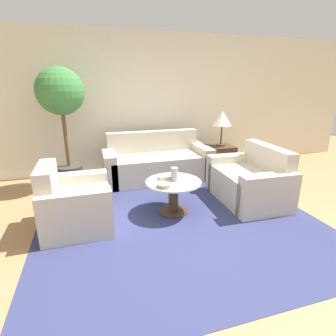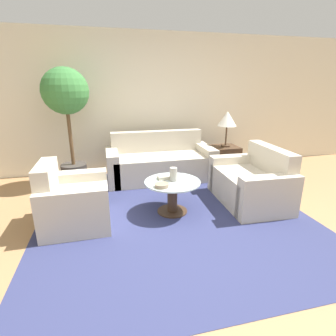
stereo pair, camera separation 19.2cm
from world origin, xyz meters
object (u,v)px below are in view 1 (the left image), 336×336
(sofa_main, at_px, (156,163))
(vase, at_px, (174,174))
(armchair, at_px, (72,205))
(table_lamp, at_px, (222,119))
(coffee_table, at_px, (173,192))
(potted_plant, at_px, (62,104))
(book_stack, at_px, (166,177))
(loveseat, at_px, (251,182))
(bowl, at_px, (164,185))

(sofa_main, bearing_deg, vase, -94.49)
(armchair, relative_size, table_lamp, 1.30)
(coffee_table, bearing_deg, vase, 42.06)
(armchair, height_order, coffee_table, armchair)
(sofa_main, relative_size, vase, 10.48)
(armchair, height_order, potted_plant, potted_plant)
(book_stack, bearing_deg, loveseat, -6.82)
(sofa_main, bearing_deg, potted_plant, 178.03)
(bowl, xyz_separation_m, book_stack, (0.12, 0.28, 0.00))
(loveseat, relative_size, potted_plant, 0.65)
(sofa_main, bearing_deg, table_lamp, -1.64)
(table_lamp, bearing_deg, armchair, -152.62)
(sofa_main, distance_m, vase, 1.42)
(potted_plant, bearing_deg, bowl, -53.43)
(armchair, bearing_deg, loveseat, -88.81)
(armchair, relative_size, vase, 4.70)
(vase, bearing_deg, potted_plant, 134.14)
(armchair, height_order, bowl, armchair)
(loveseat, bearing_deg, sofa_main, -138.84)
(coffee_table, bearing_deg, table_lamp, 44.33)
(loveseat, distance_m, bowl, 1.44)
(vase, bearing_deg, table_lamp, 44.35)
(sofa_main, bearing_deg, armchair, -134.56)
(potted_plant, bearing_deg, loveseat, -28.26)
(potted_plant, bearing_deg, armchair, -85.83)
(sofa_main, bearing_deg, bowl, -101.01)
(coffee_table, bearing_deg, potted_plant, 133.55)
(loveseat, relative_size, bowl, 7.16)
(loveseat, bearing_deg, table_lamp, 174.50)
(sofa_main, xyz_separation_m, book_stack, (-0.19, -1.28, 0.19))
(sofa_main, distance_m, potted_plant, 1.86)
(sofa_main, bearing_deg, loveseat, -50.77)
(potted_plant, relative_size, vase, 10.62)
(armchair, distance_m, book_stack, 1.24)
(armchair, relative_size, loveseat, 0.68)
(vase, bearing_deg, bowl, -137.54)
(book_stack, bearing_deg, sofa_main, 77.93)
(bowl, height_order, book_stack, same)
(potted_plant, bearing_deg, sofa_main, -1.97)
(bowl, bearing_deg, coffee_table, 42.49)
(sofa_main, height_order, coffee_table, sofa_main)
(table_lamp, height_order, book_stack, table_lamp)
(vase, height_order, book_stack, vase)
(vase, bearing_deg, loveseat, 1.80)
(book_stack, bearing_deg, potted_plant, 130.86)
(armchair, relative_size, coffee_table, 1.15)
(coffee_table, distance_m, book_stack, 0.23)
(potted_plant, relative_size, bowl, 11.05)
(potted_plant, distance_m, vase, 2.17)
(armchair, xyz_separation_m, coffee_table, (1.28, 0.02, 0.01))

